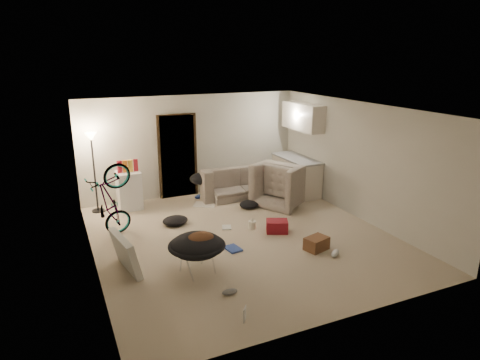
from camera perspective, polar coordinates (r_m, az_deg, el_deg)
name	(u,v)px	position (r m, az deg, el deg)	size (l,w,h in m)	color
floor	(242,238)	(8.44, 0.30, -7.69)	(5.50, 6.00, 0.02)	#C0AE94
ceiling	(242,108)	(7.76, 0.33, 9.54)	(5.50, 6.00, 0.02)	white
wall_back	(192,146)	(10.74, -6.39, 4.59)	(5.50, 0.02, 2.50)	beige
wall_front	(342,236)	(5.57, 13.39, -7.26)	(5.50, 0.02, 2.50)	beige
wall_left	(88,195)	(7.35, -19.66, -1.91)	(0.02, 6.00, 2.50)	beige
wall_right	(360,161)	(9.46, 15.72, 2.43)	(0.02, 6.00, 2.50)	beige
doorway	(177,156)	(10.64, -8.34, 3.14)	(0.85, 0.10, 2.04)	black
door_trim	(178,157)	(10.61, -8.29, 3.10)	(0.97, 0.04, 2.10)	#2F2010
floor_lamp	(93,155)	(9.92, -19.05, 3.12)	(0.28, 0.28, 1.81)	black
kitchen_counter	(296,176)	(11.04, 7.49, 0.55)	(0.60, 1.50, 0.88)	beige
counter_top	(297,158)	(10.92, 7.58, 2.87)	(0.64, 1.54, 0.04)	gray
kitchen_uppers	(303,117)	(10.79, 8.38, 8.35)	(0.38, 1.40, 0.65)	beige
sofa	(237,184)	(10.80, -0.43, -0.49)	(1.99, 0.78, 0.58)	#39413A
armchair	(285,188)	(10.29, 6.08, -1.01)	(1.14, 0.99, 0.74)	#39413A
bicycle	(112,218)	(8.67, -16.75, -4.83)	(0.53, 1.52, 0.80)	black
book_asset	(244,323)	(6.00, 0.49, -18.57)	(0.15, 0.20, 0.02)	maroon
mini_fridge	(129,190)	(10.13, -14.56, -1.34)	(0.51, 0.51, 0.87)	white
snack_box_0	(120,167)	(9.95, -15.76, 1.63)	(0.10, 0.07, 0.30)	maroon
snack_box_1	(125,167)	(9.97, -15.08, 1.71)	(0.10, 0.07, 0.30)	orange
snack_box_2	(130,166)	(9.99, -14.40, 1.78)	(0.10, 0.07, 0.30)	gold
snack_box_3	(136,166)	(10.01, -13.73, 1.86)	(0.10, 0.07, 0.30)	maroon
saucer_chair	(197,250)	(7.04, -5.75, -9.32)	(0.93, 0.93, 0.66)	silver
hoodie	(200,239)	(6.95, -5.33, -7.89)	(0.48, 0.40, 0.22)	#4E2D1B
sofa_drape	(201,179)	(10.40, -5.23, 0.20)	(0.56, 0.46, 0.28)	black
tv_box	(125,253)	(7.35, -15.03, -9.40)	(0.11, 0.94, 0.62)	silver
drink_case_a	(316,243)	(8.02, 10.16, -8.33)	(0.42, 0.30, 0.24)	brown
drink_case_b	(277,226)	(8.66, 4.96, -6.16)	(0.42, 0.31, 0.24)	maroon
juicer	(252,224)	(8.81, 1.65, -5.88)	(0.16, 0.16, 0.23)	silver
newspaper	(205,205)	(10.21, -4.71, -3.28)	(0.40, 0.52, 0.01)	silver
book_blue	(233,249)	(7.94, -0.95, -9.14)	(0.24, 0.33, 0.03)	#2A4399
book_white	(227,227)	(8.87, -1.80, -6.32)	(0.18, 0.24, 0.02)	silver
shoe_0	(200,196)	(10.63, -5.40, -2.19)	(0.28, 0.12, 0.10)	#2A4399
shoe_3	(230,292)	(6.58, -1.38, -14.68)	(0.24, 0.10, 0.09)	slate
shoe_4	(335,253)	(7.87, 12.56, -9.50)	(0.28, 0.12, 0.11)	white
clothes_lump_a	(175,220)	(9.11, -8.63, -5.36)	(0.54, 0.46, 0.17)	black
clothes_lump_b	(249,204)	(9.98, 1.22, -3.25)	(0.50, 0.44, 0.15)	black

